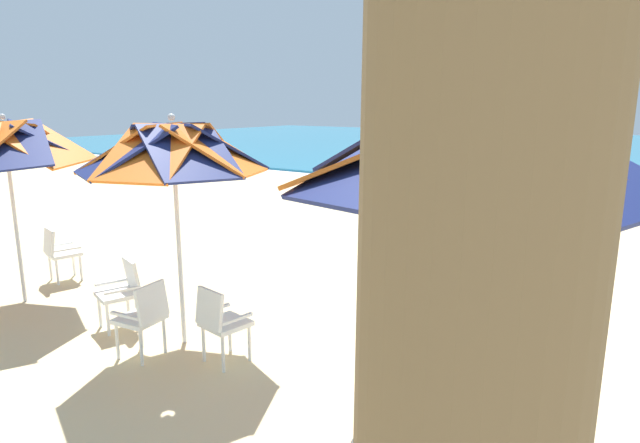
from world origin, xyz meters
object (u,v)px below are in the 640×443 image
at_px(plastic_chair_4, 144,315).
at_px(plastic_chair_3, 220,320).
at_px(beach_umbrella_1, 173,151).
at_px(plastic_chair_1, 545,410).
at_px(sun_lounger_1, 524,256).
at_px(plastic_chair_2, 122,289).
at_px(beach_umbrella_0, 472,156).
at_px(beach_umbrella_2, 6,144).
at_px(sun_lounger_2, 404,234).
at_px(plastic_chair_6, 59,251).

bearing_deg(plastic_chair_4, plastic_chair_3, 24.58).
bearing_deg(beach_umbrella_1, plastic_chair_3, -9.98).
height_order(plastic_chair_1, sun_lounger_1, plastic_chair_1).
relative_size(plastic_chair_2, plastic_chair_3, 1.00).
height_order(beach_umbrella_0, plastic_chair_2, beach_umbrella_0).
bearing_deg(plastic_chair_2, beach_umbrella_2, -172.53).
height_order(beach_umbrella_2, sun_lounger_1, beach_umbrella_2).
bearing_deg(beach_umbrella_2, plastic_chair_1, 3.19).
relative_size(beach_umbrella_1, sun_lounger_2, 1.22).
height_order(beach_umbrella_0, plastic_chair_4, beach_umbrella_0).
bearing_deg(beach_umbrella_0, beach_umbrella_2, 179.75).
bearing_deg(plastic_chair_1, plastic_chair_6, 176.77).
bearing_deg(plastic_chair_3, plastic_chair_6, 172.13).
xyz_separation_m(plastic_chair_3, beach_umbrella_2, (-3.65, -0.24, 1.73)).
bearing_deg(plastic_chair_6, sun_lounger_1, 37.75).
xyz_separation_m(plastic_chair_2, plastic_chair_4, (0.92, -0.38, 0.00)).
bearing_deg(plastic_chair_2, sun_lounger_2, 76.61).
xyz_separation_m(beach_umbrella_0, sun_lounger_2, (-3.15, 5.66, -2.14)).
bearing_deg(beach_umbrella_0, plastic_chair_6, 173.06).
distance_m(plastic_chair_2, plastic_chair_3, 1.72).
relative_size(beach_umbrella_0, beach_umbrella_1, 1.05).
distance_m(beach_umbrella_1, sun_lounger_2, 5.64).
bearing_deg(plastic_chair_6, plastic_chair_4, -15.85).
height_order(plastic_chair_2, beach_umbrella_2, beach_umbrella_2).
bearing_deg(sun_lounger_2, plastic_chair_6, -126.84).
bearing_deg(sun_lounger_2, sun_lounger_1, -6.02).
xyz_separation_m(beach_umbrella_1, plastic_chair_2, (-0.97, -0.11, -1.76)).
distance_m(plastic_chair_1, beach_umbrella_1, 4.36).
xyz_separation_m(plastic_chair_4, beach_umbrella_2, (-2.86, 0.13, 1.73)).
height_order(beach_umbrella_0, plastic_chair_6, beach_umbrella_0).
bearing_deg(beach_umbrella_0, plastic_chair_3, 174.46).
distance_m(beach_umbrella_0, sun_lounger_2, 6.82).
xyz_separation_m(sun_lounger_1, sun_lounger_2, (-2.31, 0.24, 0.00)).
bearing_deg(plastic_chair_2, sun_lounger_1, 55.06).
distance_m(beach_umbrella_1, sun_lounger_1, 6.00).
xyz_separation_m(plastic_chair_2, sun_lounger_1, (3.59, 5.14, -0.22)).
bearing_deg(sun_lounger_2, plastic_chair_4, -93.59).
height_order(beach_umbrella_1, plastic_chair_3, beach_umbrella_1).
bearing_deg(sun_lounger_1, plastic_chair_6, -142.25).
bearing_deg(plastic_chair_4, sun_lounger_2, 86.41).
height_order(beach_umbrella_1, plastic_chair_6, beach_umbrella_1).
height_order(plastic_chair_1, plastic_chair_2, same).
xyz_separation_m(beach_umbrella_0, plastic_chair_6, (-6.77, 0.82, -1.92)).
distance_m(plastic_chair_3, plastic_chair_4, 0.88).
relative_size(beach_umbrella_0, plastic_chair_1, 3.21).
bearing_deg(plastic_chair_4, plastic_chair_2, 157.30).
bearing_deg(plastic_chair_1, sun_lounger_2, 125.06).
distance_m(beach_umbrella_0, beach_umbrella_2, 6.37).
xyz_separation_m(beach_umbrella_0, plastic_chair_3, (-2.71, 0.26, -1.92)).
relative_size(plastic_chair_1, beach_umbrella_2, 0.33).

